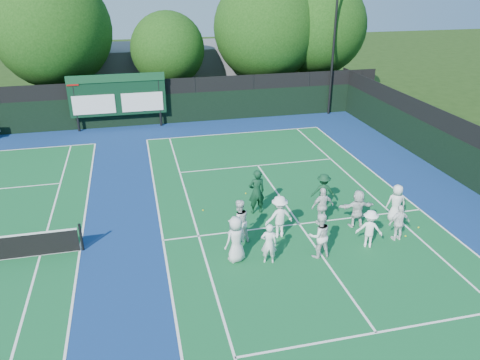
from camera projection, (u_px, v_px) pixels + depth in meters
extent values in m
plane|color=#1A330E|center=(308.00, 237.00, 18.05)|extent=(120.00, 120.00, 0.00)
cube|color=navy|center=(149.00, 242.00, 17.68)|extent=(34.00, 32.00, 0.01)
cube|color=#12582B|center=(299.00, 224.00, 18.93)|extent=(10.97, 23.77, 0.00)
cube|color=white|center=(235.00, 133.00, 29.49)|extent=(10.97, 0.08, 0.00)
cube|color=white|center=(163.00, 240.00, 17.79)|extent=(0.08, 23.77, 0.00)
cube|color=white|center=(420.00, 210.00, 20.08)|extent=(0.08, 23.77, 0.00)
cube|color=white|center=(199.00, 236.00, 18.07)|extent=(0.08, 23.77, 0.00)
cube|color=white|center=(391.00, 213.00, 19.79)|extent=(0.08, 23.77, 0.00)
cube|color=white|center=(376.00, 333.00, 13.25)|extent=(8.23, 0.08, 0.00)
cube|color=white|center=(258.00, 165.00, 24.62)|extent=(8.23, 0.08, 0.00)
cube|color=white|center=(299.00, 224.00, 18.93)|extent=(0.08, 12.80, 0.00)
cube|color=white|center=(80.00, 250.00, 17.15)|extent=(0.08, 23.77, 0.00)
cube|color=white|center=(40.00, 255.00, 16.87)|extent=(0.08, 23.77, 0.00)
cube|color=black|center=(135.00, 111.00, 30.60)|extent=(34.00, 0.08, 2.00)
cube|color=black|center=(133.00, 88.00, 29.99)|extent=(34.00, 0.05, 1.00)
cylinder|color=black|center=(76.00, 105.00, 29.19)|extent=(0.16, 0.16, 3.50)
cylinder|color=black|center=(160.00, 100.00, 30.27)|extent=(0.16, 0.16, 3.50)
cube|color=black|center=(118.00, 95.00, 29.54)|extent=(6.00, 0.15, 2.60)
cube|color=#124022|center=(116.00, 78.00, 29.00)|extent=(6.00, 0.05, 0.50)
cube|color=silver|center=(94.00, 105.00, 29.35)|extent=(2.60, 0.04, 1.20)
cube|color=silver|center=(142.00, 102.00, 29.97)|extent=(2.60, 0.04, 1.20)
cube|color=#A3110D|center=(72.00, 82.00, 28.50)|extent=(0.70, 0.04, 0.50)
cube|color=slate|center=(181.00, 70.00, 38.13)|extent=(18.00, 6.00, 4.00)
cylinder|color=black|center=(334.00, 42.00, 31.51)|extent=(0.16, 0.16, 10.00)
cylinder|color=black|center=(81.00, 237.00, 16.96)|extent=(0.10, 0.10, 1.10)
cylinder|color=black|center=(63.00, 95.00, 32.50)|extent=(0.44, 0.44, 2.98)
sphere|color=#13390D|center=(52.00, 30.00, 30.72)|extent=(7.68, 7.68, 7.68)
sphere|color=#13390D|center=(64.00, 41.00, 31.42)|extent=(5.37, 5.37, 5.37)
cylinder|color=black|center=(170.00, 93.00, 34.17)|extent=(0.44, 0.44, 2.41)
sphere|color=#13390D|center=(168.00, 49.00, 32.89)|extent=(5.19, 5.19, 5.19)
sphere|color=#13390D|center=(176.00, 55.00, 33.49)|extent=(3.63, 3.63, 3.63)
cylinder|color=black|center=(265.00, 86.00, 35.61)|extent=(0.44, 0.44, 2.72)
sphere|color=#13390D|center=(266.00, 28.00, 33.88)|extent=(7.62, 7.62, 7.62)
sphere|color=#13390D|center=(272.00, 38.00, 34.59)|extent=(5.34, 5.34, 5.34)
cylinder|color=black|center=(314.00, 82.00, 36.40)|extent=(0.44, 0.44, 2.93)
sphere|color=#13390D|center=(318.00, 26.00, 34.71)|extent=(7.15, 7.15, 7.15)
sphere|color=#13390D|center=(323.00, 36.00, 35.39)|extent=(5.00, 5.00, 5.00)
sphere|color=#CCCC18|center=(232.00, 261.00, 16.46)|extent=(0.07, 0.07, 0.07)
sphere|color=#CCCC18|center=(366.00, 214.00, 19.65)|extent=(0.07, 0.07, 0.07)
sphere|color=#CCCC18|center=(419.00, 227.00, 18.63)|extent=(0.07, 0.07, 0.07)
sphere|color=#CCCC18|center=(203.00, 210.00, 19.98)|extent=(0.07, 0.07, 0.07)
sphere|color=#CCCC18|center=(246.00, 193.00, 21.49)|extent=(0.07, 0.07, 0.07)
sphere|color=#CCCC18|center=(405.00, 236.00, 18.03)|extent=(0.07, 0.07, 0.07)
imported|color=silver|center=(236.00, 239.00, 16.24)|extent=(1.00, 0.85, 1.73)
imported|color=white|center=(269.00, 244.00, 16.16)|extent=(0.63, 0.50, 1.53)
imported|color=white|center=(319.00, 235.00, 16.49)|extent=(0.87, 0.69, 1.71)
imported|color=white|center=(369.00, 229.00, 17.14)|extent=(1.10, 0.90, 1.48)
imported|color=white|center=(399.00, 223.00, 17.57)|extent=(0.88, 0.41, 1.46)
imported|color=silver|center=(239.00, 221.00, 17.38)|extent=(0.95, 0.80, 1.74)
imported|color=white|center=(279.00, 217.00, 17.74)|extent=(1.16, 0.74, 1.71)
imported|color=silver|center=(322.00, 206.00, 18.64)|extent=(0.96, 0.46, 1.60)
imported|color=silver|center=(357.00, 209.00, 18.49)|extent=(1.49, 0.57, 1.58)
imported|color=white|center=(396.00, 203.00, 18.92)|extent=(0.87, 0.67, 1.59)
imported|color=#0E341E|center=(257.00, 192.00, 19.45)|extent=(0.76, 0.54, 1.96)
imported|color=#0F381F|center=(323.00, 191.00, 19.94)|extent=(1.12, 0.78, 1.58)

